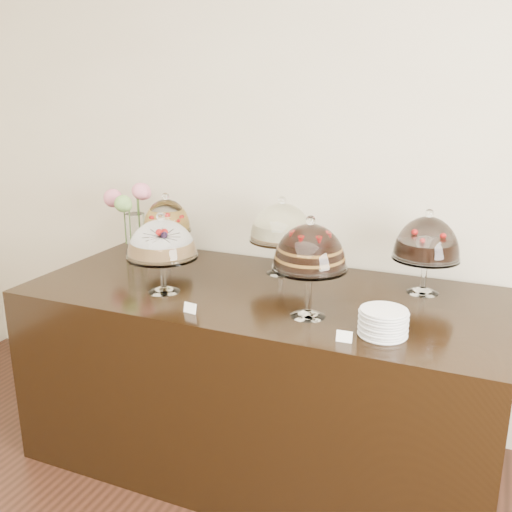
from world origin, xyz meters
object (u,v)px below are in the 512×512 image
at_px(cake_stand_cheesecake, 282,225).
at_px(cake_stand_sugar_sponge, 162,242).
at_px(cake_stand_choco_layer, 310,251).
at_px(plate_stack, 383,322).
at_px(cake_stand_dark_choco, 427,242).
at_px(display_counter, 260,375).
at_px(cake_stand_fruit_tart, 167,218).
at_px(flower_vase, 132,211).

bearing_deg(cake_stand_cheesecake, cake_stand_sugar_sponge, -130.81).
height_order(cake_stand_choco_layer, plate_stack, cake_stand_choco_layer).
distance_m(cake_stand_choco_layer, cake_stand_dark_choco, 0.63).
relative_size(display_counter, cake_stand_fruit_tart, 5.96).
relative_size(cake_stand_dark_choco, cake_stand_fruit_tart, 1.07).
bearing_deg(plate_stack, display_counter, 155.49).
distance_m(cake_stand_dark_choco, flower_vase, 1.64).
xyz_separation_m(cake_stand_cheesecake, plate_stack, (0.63, -0.56, -0.20)).
bearing_deg(cake_stand_cheesecake, display_counter, -90.29).
bearing_deg(display_counter, cake_stand_fruit_tart, 157.57).
xyz_separation_m(cake_stand_cheesecake, cake_stand_fruit_tart, (-0.68, 0.01, -0.03)).
xyz_separation_m(display_counter, cake_stand_cheesecake, (0.00, 0.27, 0.70)).
relative_size(cake_stand_fruit_tart, flower_vase, 0.90).
bearing_deg(cake_stand_dark_choco, flower_vase, 178.35).
xyz_separation_m(cake_stand_sugar_sponge, cake_stand_choco_layer, (0.71, -0.02, 0.05)).
relative_size(display_counter, flower_vase, 5.39).
xyz_separation_m(cake_stand_choco_layer, cake_stand_cheesecake, (-0.31, 0.49, -0.03)).
relative_size(cake_stand_choco_layer, cake_stand_fruit_tart, 1.16).
relative_size(cake_stand_choco_layer, plate_stack, 2.31).
bearing_deg(cake_stand_dark_choco, cake_stand_cheesecake, 179.30).
distance_m(cake_stand_sugar_sponge, flower_vase, 0.73).
bearing_deg(plate_stack, cake_stand_fruit_tart, 156.56).
relative_size(cake_stand_sugar_sponge, flower_vase, 0.93).
bearing_deg(cake_stand_dark_choco, cake_stand_fruit_tart, 179.43).
height_order(cake_stand_sugar_sponge, cake_stand_choco_layer, cake_stand_choco_layer).
relative_size(cake_stand_sugar_sponge, plate_stack, 2.04).
relative_size(flower_vase, plate_stack, 2.20).
distance_m(cake_stand_cheesecake, cake_stand_fruit_tart, 0.68).
distance_m(cake_stand_dark_choco, cake_stand_fruit_tart, 1.38).
bearing_deg(cake_stand_choco_layer, cake_stand_fruit_tart, 153.28).
distance_m(flower_vase, plate_stack, 1.68).
xyz_separation_m(cake_stand_sugar_sponge, plate_stack, (1.04, -0.09, -0.19)).
xyz_separation_m(display_counter, cake_stand_sugar_sponge, (-0.41, -0.20, 0.69)).
height_order(display_counter, cake_stand_choco_layer, cake_stand_choco_layer).
height_order(cake_stand_choco_layer, cake_stand_cheesecake, cake_stand_choco_layer).
height_order(cake_stand_sugar_sponge, cake_stand_dark_choco, cake_stand_dark_choco).
height_order(cake_stand_choco_layer, flower_vase, cake_stand_choco_layer).
distance_m(cake_stand_dark_choco, plate_stack, 0.59).
distance_m(cake_stand_sugar_sponge, cake_stand_cheesecake, 0.62).
xyz_separation_m(cake_stand_dark_choco, plate_stack, (-0.08, -0.55, -0.19)).
bearing_deg(cake_stand_choco_layer, cake_stand_dark_choco, 50.16).
distance_m(display_counter, plate_stack, 0.86).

